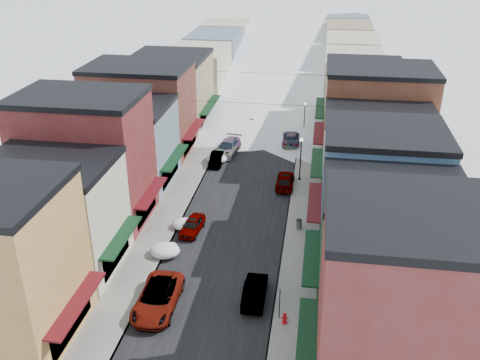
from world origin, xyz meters
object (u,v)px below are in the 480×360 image
(car_dark_hatch, at_px, (216,159))
(car_green_sedan, at_px, (255,291))
(trash_can, at_px, (299,224))
(streetlamp_near, at_px, (301,154))
(fire_hydrant, at_px, (285,318))
(car_white_suv, at_px, (158,298))
(car_silver_sedan, at_px, (192,225))

(car_dark_hatch, relative_size, car_green_sedan, 0.87)
(trash_can, height_order, streetlamp_near, streetlamp_near)
(trash_can, relative_size, streetlamp_near, 0.19)
(streetlamp_near, bearing_deg, fire_hydrant, -89.58)
(car_green_sedan, height_order, streetlamp_near, streetlamp_near)
(car_white_suv, xyz_separation_m, car_dark_hatch, (-0.78, 26.86, -0.20))
(car_dark_hatch, height_order, streetlamp_near, streetlamp_near)
(car_silver_sedan, bearing_deg, car_white_suv, -84.15)
(car_silver_sedan, bearing_deg, trash_can, 16.36)
(car_green_sedan, relative_size, streetlamp_near, 0.95)
(fire_hydrant, height_order, streetlamp_near, streetlamp_near)
(car_dark_hatch, height_order, trash_can, car_dark_hatch)
(car_white_suv, bearing_deg, trash_can, 51.99)
(car_white_suv, bearing_deg, streetlamp_near, 67.83)
(car_dark_hatch, relative_size, streetlamp_near, 0.82)
(car_silver_sedan, relative_size, streetlamp_near, 0.82)
(car_dark_hatch, distance_m, fire_hydrant, 29.19)
(car_silver_sedan, relative_size, trash_can, 4.27)
(car_white_suv, distance_m, car_dark_hatch, 26.87)
(car_silver_sedan, relative_size, fire_hydrant, 4.66)
(car_white_suv, xyz_separation_m, car_silver_sedan, (-0.00, 11.06, -0.18))
(car_white_suv, distance_m, car_silver_sedan, 11.06)
(car_white_suv, height_order, trash_can, car_white_suv)
(car_silver_sedan, relative_size, car_dark_hatch, 0.99)
(car_white_suv, xyz_separation_m, fire_hydrant, (9.46, -0.47, -0.32))
(trash_can, bearing_deg, streetlamp_near, 92.61)
(streetlamp_near, bearing_deg, car_dark_hatch, 162.73)
(car_white_suv, height_order, car_green_sedan, car_white_suv)
(car_dark_hatch, xyz_separation_m, fire_hydrant, (10.24, -27.33, -0.12))
(car_dark_hatch, xyz_separation_m, car_green_sedan, (7.78, -24.80, 0.10))
(fire_hydrant, bearing_deg, trash_can, 88.63)
(car_dark_hatch, bearing_deg, car_green_sedan, -75.13)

